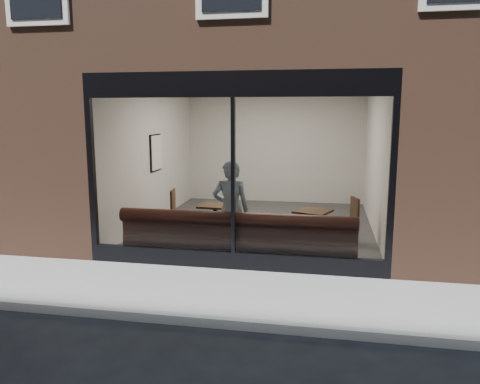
% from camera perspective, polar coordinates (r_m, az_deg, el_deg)
% --- Properties ---
extents(ground, '(120.00, 120.00, 0.00)m').
position_cam_1_polar(ground, '(6.01, -4.82, -15.69)').
color(ground, black).
rests_on(ground, ground).
extents(sidewalk_near, '(40.00, 2.00, 0.01)m').
position_cam_1_polar(sidewalk_near, '(6.89, -2.57, -12.15)').
color(sidewalk_near, gray).
rests_on(sidewalk_near, ground).
extents(kerb_near, '(40.00, 0.10, 0.12)m').
position_cam_1_polar(kerb_near, '(5.94, -4.96, -15.37)').
color(kerb_near, gray).
rests_on(kerb_near, ground).
extents(host_building_pier_left, '(2.50, 12.00, 3.20)m').
position_cam_1_polar(host_building_pier_left, '(14.25, -10.98, 5.69)').
color(host_building_pier_left, brown).
rests_on(host_building_pier_left, ground).
extents(host_building_pier_right, '(2.50, 12.00, 3.20)m').
position_cam_1_polar(host_building_pier_right, '(13.45, 20.41, 5.02)').
color(host_building_pier_right, brown).
rests_on(host_building_pier_right, ground).
extents(host_building_backfill, '(5.00, 6.00, 3.20)m').
position_cam_1_polar(host_building_backfill, '(16.32, 5.44, 6.32)').
color(host_building_backfill, brown).
rests_on(host_building_backfill, ground).
extents(cafe_floor, '(6.00, 6.00, 0.00)m').
position_cam_1_polar(cafe_floor, '(10.64, 2.35, -4.13)').
color(cafe_floor, '#2D2D30').
rests_on(cafe_floor, ground).
extents(cafe_ceiling, '(6.00, 6.00, 0.00)m').
position_cam_1_polar(cafe_ceiling, '(10.34, 2.47, 13.17)').
color(cafe_ceiling, white).
rests_on(cafe_ceiling, host_building_upper).
extents(cafe_wall_back, '(5.00, 0.00, 5.00)m').
position_cam_1_polar(cafe_wall_back, '(13.33, 4.26, 5.56)').
color(cafe_wall_back, silver).
rests_on(cafe_wall_back, ground).
extents(cafe_wall_left, '(0.00, 6.00, 6.00)m').
position_cam_1_polar(cafe_wall_left, '(11.01, -10.57, 4.53)').
color(cafe_wall_left, silver).
rests_on(cafe_wall_left, ground).
extents(cafe_wall_right, '(0.00, 6.00, 6.00)m').
position_cam_1_polar(cafe_wall_right, '(10.32, 16.26, 3.96)').
color(cafe_wall_right, silver).
rests_on(cafe_wall_right, ground).
extents(storefront_kick, '(5.00, 0.10, 0.30)m').
position_cam_1_polar(storefront_kick, '(7.81, -0.81, -8.34)').
color(storefront_kick, black).
rests_on(storefront_kick, ground).
extents(storefront_header, '(5.00, 0.10, 0.40)m').
position_cam_1_polar(storefront_header, '(7.43, -0.86, 13.03)').
color(storefront_header, black).
rests_on(storefront_header, host_building_upper).
extents(storefront_mullion, '(0.06, 0.10, 2.50)m').
position_cam_1_polar(storefront_mullion, '(7.49, -0.83, 1.89)').
color(storefront_mullion, black).
rests_on(storefront_mullion, storefront_kick).
extents(storefront_glass, '(4.80, 0.00, 4.80)m').
position_cam_1_polar(storefront_glass, '(7.46, -0.88, 1.85)').
color(storefront_glass, white).
rests_on(storefront_glass, storefront_kick).
extents(banquette, '(4.00, 0.55, 0.45)m').
position_cam_1_polar(banquette, '(8.16, -0.25, -6.98)').
color(banquette, '#3B1A15').
rests_on(banquette, cafe_floor).
extents(person, '(0.68, 0.48, 1.76)m').
position_cam_1_polar(person, '(8.19, -1.13, -2.21)').
color(person, '#94B1C5').
rests_on(person, cafe_floor).
extents(cafe_table_left, '(0.63, 0.63, 0.04)m').
position_cam_1_polar(cafe_table_left, '(9.28, -3.05, -1.65)').
color(cafe_table_left, '#311D13').
rests_on(cafe_table_left, cafe_floor).
extents(cafe_table_right, '(0.77, 0.77, 0.04)m').
position_cam_1_polar(cafe_table_right, '(8.84, 8.88, -2.34)').
color(cafe_table_right, '#311D13').
rests_on(cafe_table_right, cafe_floor).
extents(cafe_chair_left, '(0.49, 0.49, 0.04)m').
position_cam_1_polar(cafe_chair_left, '(10.16, -9.18, -3.65)').
color(cafe_chair_left, '#311D13').
rests_on(cafe_chair_left, cafe_floor).
extents(cafe_chair_right, '(0.49, 0.49, 0.04)m').
position_cam_1_polar(cafe_chair_right, '(9.33, 12.61, -4.96)').
color(cafe_chair_right, '#311D13').
rests_on(cafe_chair_right, cafe_floor).
extents(wall_poster, '(0.02, 0.60, 0.80)m').
position_cam_1_polar(wall_poster, '(11.10, -10.17, 4.75)').
color(wall_poster, white).
rests_on(wall_poster, cafe_wall_left).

